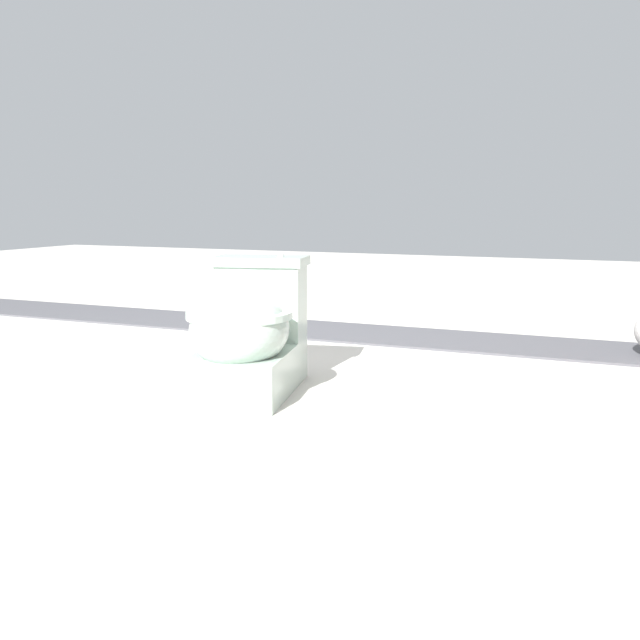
# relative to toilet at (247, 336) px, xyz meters

# --- Properties ---
(ground_plane) EXTENTS (14.00, 14.00, 0.00)m
(ground_plane) POSITION_rel_toilet_xyz_m (-0.17, -0.13, -0.22)
(ground_plane) COLOR beige
(gravel_strip) EXTENTS (0.56, 8.00, 0.01)m
(gravel_strip) POSITION_rel_toilet_xyz_m (-1.34, 0.37, -0.21)
(gravel_strip) COLOR #4C4C51
(gravel_strip) RESTS_ON ground
(toilet) EXTENTS (0.70, 0.50, 0.52)m
(toilet) POSITION_rel_toilet_xyz_m (0.00, 0.00, 0.00)
(toilet) COLOR #B2C6B7
(toilet) RESTS_ON ground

